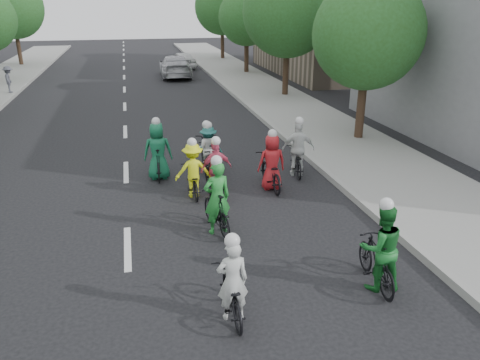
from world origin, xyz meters
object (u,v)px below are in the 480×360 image
object	(u,v)px
cyclist_4	(271,168)
follow_car_trail	(182,60)
cyclist_2	(193,175)
cyclist_3	(216,173)
cyclist_6	(207,152)
spectator_0	(9,79)
cyclist_8	(297,155)
cyclist_7	(208,152)
cyclist_5	(217,206)
follow_car_lead	(175,66)
cyclist_9	(158,156)
cyclist_0	(232,289)
cyclist_1	(379,254)

from	to	relation	value
cyclist_4	follow_car_trail	size ratio (longest dim) A/B	0.49
cyclist_2	cyclist_3	bearing A→B (deg)	176.65
cyclist_6	spectator_0	world-z (taller)	cyclist_6
cyclist_8	spectator_0	size ratio (longest dim) A/B	1.25
cyclist_7	follow_car_trail	distance (m)	24.30
cyclist_3	cyclist_5	size ratio (longest dim) A/B	0.90
cyclist_5	follow_car_lead	size ratio (longest dim) A/B	0.37
cyclist_4	cyclist_6	size ratio (longest dim) A/B	0.92
cyclist_9	follow_car_lead	xyz separation A→B (m)	(2.56, 20.04, 0.04)
cyclist_0	follow_car_trail	size ratio (longest dim) A/B	0.43
cyclist_3	cyclist_6	size ratio (longest dim) A/B	0.85
cyclist_8	follow_car_trail	xyz separation A→B (m)	(-0.63, 25.22, -0.01)
cyclist_5	cyclist_6	xyz separation A→B (m)	(0.46, 4.24, -0.06)
cyclist_8	cyclist_9	distance (m)	4.25
cyclist_0	follow_car_lead	world-z (taller)	cyclist_0
spectator_0	cyclist_2	bearing A→B (deg)	-163.05
cyclist_9	follow_car_lead	size ratio (longest dim) A/B	0.37
cyclist_2	follow_car_lead	size ratio (longest dim) A/B	0.33
follow_car_lead	spectator_0	bearing A→B (deg)	26.91
cyclist_3	spectator_0	distance (m)	19.19
cyclist_4	cyclist_5	bearing A→B (deg)	49.25
follow_car_lead	cyclist_1	bearing A→B (deg)	94.09
cyclist_1	cyclist_8	size ratio (longest dim) A/B	1.00
cyclist_8	spectator_0	xyz separation A→B (m)	(-11.50, 16.10, 0.25)
cyclist_0	cyclist_7	distance (m)	7.42
cyclist_7	follow_car_lead	distance (m)	19.73
cyclist_0	follow_car_lead	xyz separation A→B (m)	(1.82, 27.08, 0.23)
cyclist_5	spectator_0	size ratio (longest dim) A/B	1.27
cyclist_1	cyclist_7	world-z (taller)	cyclist_1
cyclist_9	spectator_0	xyz separation A→B (m)	(-7.30, 15.43, 0.19)
cyclist_2	cyclist_0	bearing A→B (deg)	88.26
follow_car_lead	cyclist_2	bearing A→B (deg)	87.30
cyclist_2	cyclist_5	xyz separation A→B (m)	(0.24, -2.26, 0.04)
cyclist_5	follow_car_trail	xyz separation A→B (m)	(2.49, 28.42, -0.02)
cyclist_0	cyclist_5	world-z (taller)	cyclist_5
cyclist_0	spectator_0	size ratio (longest dim) A/B	1.09
cyclist_2	cyclist_8	world-z (taller)	cyclist_8
cyclist_0	cyclist_8	bearing A→B (deg)	-117.88
cyclist_0	cyclist_8	size ratio (longest dim) A/B	0.87
cyclist_3	cyclist_5	xyz separation A→B (m)	(-0.39, -2.23, 0.03)
cyclist_5	cyclist_6	size ratio (longest dim) A/B	0.95
cyclist_1	cyclist_6	bearing A→B (deg)	-68.76
cyclist_0	cyclist_8	xyz separation A→B (m)	(3.46, 6.37, 0.12)
cyclist_1	cyclist_3	size ratio (longest dim) A/B	1.09
cyclist_5	follow_car_trail	distance (m)	28.53
cyclist_3	follow_car_trail	distance (m)	26.27
follow_car_trail	cyclist_7	bearing A→B (deg)	76.28
cyclist_4	cyclist_7	size ratio (longest dim) A/B	1.13
cyclist_9	follow_car_trail	distance (m)	24.81
cyclist_0	follow_car_trail	distance (m)	31.72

